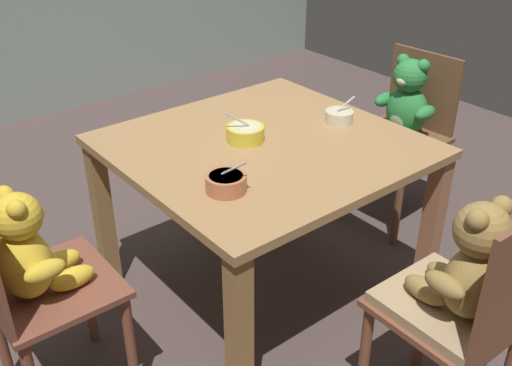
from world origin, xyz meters
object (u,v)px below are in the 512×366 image
object	(u,v)px
porridge_bowl_yellow_center	(245,133)
porridge_bowl_terracotta_near_left	(226,183)
teddy_chair_near_left	(31,267)
teddy_chair_near_right	(404,114)
porridge_bowl_cream_near_right	(339,116)
teddy_chair_near_front	(465,288)
dining_table	(264,167)

from	to	relation	value
porridge_bowl_yellow_center	porridge_bowl_terracotta_near_left	size ratio (longest dim) A/B	1.10
teddy_chair_near_left	porridge_bowl_terracotta_near_left	bearing A→B (deg)	-19.69
teddy_chair_near_left	teddy_chair_near_right	world-z (taller)	teddy_chair_near_left
teddy_chair_near_left	teddy_chair_near_right	bearing A→B (deg)	1.66
porridge_bowl_terracotta_near_left	porridge_bowl_cream_near_right	bearing A→B (deg)	13.11
teddy_chair_near_left	teddy_chair_near_front	distance (m)	1.31
dining_table	teddy_chair_near_left	bearing A→B (deg)	179.10
porridge_bowl_terracotta_near_left	teddy_chair_near_right	bearing A→B (deg)	11.63
teddy_chair_near_front	porridge_bowl_yellow_center	xyz separation A→B (m)	(-0.06, 0.96, 0.17)
porridge_bowl_yellow_center	porridge_bowl_terracotta_near_left	xyz separation A→B (m)	(-0.28, -0.26, -0.00)
porridge_bowl_yellow_center	porridge_bowl_cream_near_right	world-z (taller)	porridge_bowl_yellow_center
porridge_bowl_cream_near_right	porridge_bowl_terracotta_near_left	bearing A→B (deg)	-166.89
dining_table	porridge_bowl_cream_near_right	bearing A→B (deg)	-6.77
teddy_chair_near_left	teddy_chair_near_front	size ratio (longest dim) A/B	0.99
teddy_chair_near_right	porridge_bowl_yellow_center	world-z (taller)	teddy_chair_near_right
teddy_chair_near_right	porridge_bowl_terracotta_near_left	distance (m)	1.29
teddy_chair_near_right	porridge_bowl_yellow_center	xyz separation A→B (m)	(-0.97, 0.00, 0.18)
teddy_chair_near_right	porridge_bowl_terracotta_near_left	size ratio (longest dim) A/B	6.10
porridge_bowl_yellow_center	porridge_bowl_terracotta_near_left	bearing A→B (deg)	-137.31
dining_table	porridge_bowl_terracotta_near_left	xyz separation A→B (m)	(-0.33, -0.20, 0.13)
dining_table	teddy_chair_near_front	xyz separation A→B (m)	(0.01, -0.90, -0.04)
dining_table	teddy_chair_near_right	xyz separation A→B (m)	(0.93, 0.05, -0.04)
porridge_bowl_cream_near_right	porridge_bowl_terracotta_near_left	size ratio (longest dim) A/B	0.87
dining_table	porridge_bowl_yellow_center	world-z (taller)	porridge_bowl_yellow_center
dining_table	porridge_bowl_cream_near_right	xyz separation A→B (m)	(0.36, -0.04, 0.13)
porridge_bowl_cream_near_right	dining_table	bearing A→B (deg)	173.23
teddy_chair_near_front	teddy_chair_near_right	xyz separation A→B (m)	(0.91, 0.95, -0.01)
teddy_chair_near_right	porridge_bowl_terracotta_near_left	bearing A→B (deg)	8.24
teddy_chair_near_left	porridge_bowl_yellow_center	world-z (taller)	teddy_chair_near_left
teddy_chair_near_left	porridge_bowl_terracotta_near_left	world-z (taller)	teddy_chair_near_left
porridge_bowl_yellow_center	teddy_chair_near_left	bearing A→B (deg)	-177.14
teddy_chair_near_front	teddy_chair_near_right	world-z (taller)	teddy_chair_near_front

